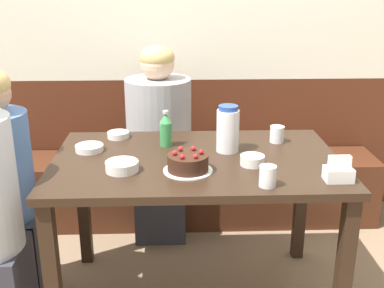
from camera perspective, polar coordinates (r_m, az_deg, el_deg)
The scene contains 15 objects.
back_wall at distance 3.09m, azimuth -0.41°, elevation 14.21°, with size 4.80×0.04×2.50m.
bench_seat at distance 3.14m, azimuth -0.24°, elevation -5.35°, with size 2.39×0.38×0.43m.
dining_table at distance 2.21m, azimuth 0.48°, elevation -4.07°, with size 1.29×0.81×0.74m.
birthday_cake at distance 2.01m, azimuth -0.49°, elevation -2.28°, with size 0.21×0.21×0.09m.
water_pitcher at distance 2.23m, azimuth 4.26°, elevation 1.76°, with size 0.11×0.11×0.22m.
soju_bottle at distance 2.31m, azimuth -3.12°, elevation 1.73°, with size 0.06×0.06×0.18m.
napkin_holder at distance 2.01m, azimuth 16.99°, elevation -3.16°, with size 0.11×0.08×0.11m.
bowl_soup_white at distance 2.10m, azimuth 7.17°, elevation -1.92°, with size 0.11×0.11×0.04m.
bowl_rice_small at distance 2.04m, azimuth -8.30°, elevation -2.62°, with size 0.14×0.14×0.04m.
bowl_side_dish at distance 2.31m, azimuth -12.07°, elevation -0.46°, with size 0.13×0.13×0.03m.
bowl_sauce_shallow at distance 2.47m, azimuth -8.73°, elevation 1.09°, with size 0.11×0.11×0.03m.
glass_water_tall at distance 2.41m, azimuth 10.04°, elevation 1.15°, with size 0.07×0.07×0.08m.
glass_tumbler_short at distance 1.89m, azimuth 8.96°, elevation -3.79°, with size 0.07×0.07×0.08m.
person_teal_shirt at distance 2.85m, azimuth -3.90°, elevation -0.12°, with size 0.38×0.38×1.16m.
person_pale_blue_shirt at distance 2.43m, azimuth -21.62°, elevation -5.80°, with size 0.34×0.31×1.15m.
Camera 1 is at (-0.10, -2.03, 1.52)m, focal length 45.00 mm.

